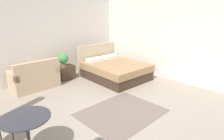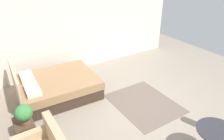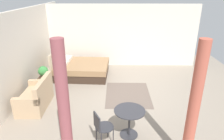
{
  "view_description": "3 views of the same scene",
  "coord_description": "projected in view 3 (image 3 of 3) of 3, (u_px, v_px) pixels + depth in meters",
  "views": [
    {
      "loc": [
        -2.77,
        -2.75,
        2.21
      ],
      "look_at": [
        0.68,
        0.79,
        0.7
      ],
      "focal_mm": 30.1,
      "sensor_mm": 36.0,
      "label": 1
    },
    {
      "loc": [
        -3.36,
        3.04,
        3.35
      ],
      "look_at": [
        0.57,
        0.56,
        0.97
      ],
      "focal_mm": 33.96,
      "sensor_mm": 36.0,
      "label": 2
    },
    {
      "loc": [
        -6.02,
        0.29,
        3.35
      ],
      "look_at": [
        -0.31,
        0.39,
        1.05
      ],
      "focal_mm": 32.6,
      "sensor_mm": 36.0,
      "label": 3
    }
  ],
  "objects": [
    {
      "name": "nightstand",
      "position": [
        45.0,
        83.0,
        7.16
      ],
      "size": [
        0.54,
        0.37,
        0.47
      ],
      "color": "#473323",
      "rests_on": "ground"
    },
    {
      "name": "bed",
      "position": [
        81.0,
        69.0,
        8.3
      ],
      "size": [
        1.77,
        2.14,
        1.09
      ],
      "color": "#38281E",
      "rests_on": "ground"
    },
    {
      "name": "curtain_right",
      "position": [
        64.0,
        106.0,
        3.81
      ],
      "size": [
        0.23,
        0.23,
        2.59
      ],
      "color": "#994C51",
      "rests_on": "ground"
    },
    {
      "name": "wall_back",
      "position": [
        18.0,
        56.0,
        6.37
      ],
      "size": [
        9.01,
        0.12,
        2.75
      ],
      "primitive_type": "cube",
      "color": "silver",
      "rests_on": "ground"
    },
    {
      "name": "area_rug",
      "position": [
        128.0,
        94.0,
        6.9
      ],
      "size": [
        1.82,
        1.48,
        0.01
      ],
      "primitive_type": "cube",
      "color": "#66564C",
      "rests_on": "ground"
    },
    {
      "name": "potted_plant",
      "position": [
        43.0,
        72.0,
        6.89
      ],
      "size": [
        0.34,
        0.34,
        0.45
      ],
      "color": "brown",
      "rests_on": "nightstand"
    },
    {
      "name": "cafe_chair_near_window",
      "position": [
        101.0,
        126.0,
        4.52
      ],
      "size": [
        0.57,
        0.57,
        0.83
      ],
      "color": "#2D2D33",
      "rests_on": "ground"
    },
    {
      "name": "balcony_table",
      "position": [
        129.0,
        118.0,
        4.82
      ],
      "size": [
        0.74,
        0.74,
        0.7
      ],
      "color": "#2D2D33",
      "rests_on": "ground"
    },
    {
      "name": "wall_right",
      "position": [
        122.0,
        36.0,
        9.1
      ],
      "size": [
        0.12,
        6.67,
        2.75
      ],
      "primitive_type": "cube",
      "color": "silver",
      "rests_on": "ground"
    },
    {
      "name": "curtain_left",
      "position": [
        194.0,
        107.0,
        3.77
      ],
      "size": [
        0.21,
        0.21,
        2.59
      ],
      "color": "#C15B47",
      "rests_on": "ground"
    },
    {
      "name": "ground_plane",
      "position": [
        124.0,
        96.0,
        6.83
      ],
      "size": [
        9.01,
        9.67,
        0.02
      ],
      "primitive_type": "cube",
      "color": "gray"
    },
    {
      "name": "couch",
      "position": [
        36.0,
        98.0,
        6.09
      ],
      "size": [
        1.32,
        0.75,
        0.9
      ],
      "color": "tan",
      "rests_on": "ground"
    }
  ]
}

